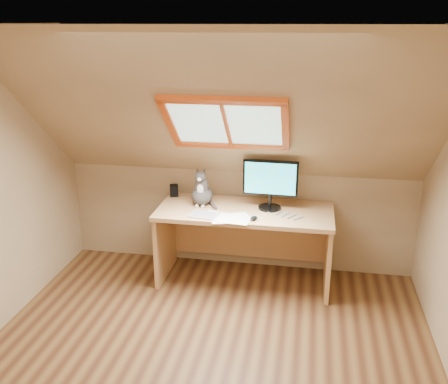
# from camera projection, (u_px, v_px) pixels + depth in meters

# --- Properties ---
(ground) EXTENTS (3.50, 3.50, 0.00)m
(ground) POSITION_uv_depth(u_px,v_px,m) (202.00, 370.00, 3.64)
(ground) COLOR brown
(ground) RESTS_ON ground
(room_shell) EXTENTS (3.52, 3.52, 2.41)m
(room_shell) POSITION_uv_depth(u_px,v_px,m) (195.00, 189.00, 3.09)
(room_shell) COLOR tan
(room_shell) RESTS_ON ground
(desk) EXTENTS (1.64, 0.72, 0.75)m
(desk) POSITION_uv_depth(u_px,v_px,m) (246.00, 229.00, 4.80)
(desk) COLOR tan
(desk) RESTS_ON ground
(monitor) EXTENTS (0.51, 0.21, 0.47)m
(monitor) POSITION_uv_depth(u_px,v_px,m) (270.00, 181.00, 4.59)
(monitor) COLOR black
(monitor) RESTS_ON desk
(cat) EXTENTS (0.21, 0.25, 0.37)m
(cat) POSITION_uv_depth(u_px,v_px,m) (202.00, 191.00, 4.75)
(cat) COLOR #4B4543
(cat) RESTS_ON desk
(desk_speaker) EXTENTS (0.10, 0.10, 0.12)m
(desk_speaker) POSITION_uv_depth(u_px,v_px,m) (174.00, 190.00, 5.00)
(desk_speaker) COLOR black
(desk_speaker) RESTS_ON desk
(graphics_tablet) EXTENTS (0.29, 0.22, 0.01)m
(graphics_tablet) POSITION_uv_depth(u_px,v_px,m) (204.00, 215.00, 4.52)
(graphics_tablet) COLOR #B2B2B7
(graphics_tablet) RESTS_ON desk
(mouse) EXTENTS (0.08, 0.11, 0.03)m
(mouse) POSITION_uv_depth(u_px,v_px,m) (254.00, 218.00, 4.42)
(mouse) COLOR black
(mouse) RESTS_ON desk
(papers) EXTENTS (0.35, 0.30, 0.01)m
(papers) POSITION_uv_depth(u_px,v_px,m) (224.00, 218.00, 4.45)
(papers) COLOR white
(papers) RESTS_ON desk
(cables) EXTENTS (0.51, 0.26, 0.01)m
(cables) POSITION_uv_depth(u_px,v_px,m) (278.00, 216.00, 4.50)
(cables) COLOR silver
(cables) RESTS_ON desk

